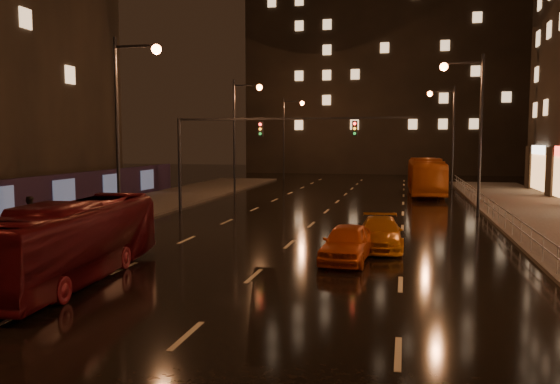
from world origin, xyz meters
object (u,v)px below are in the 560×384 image
object	(u,v)px
bus_red	(72,241)
bus_curb	(426,176)
taxi_near	(347,243)
pedestrian_b	(31,214)
taxi_far	(380,233)

from	to	relation	value
bus_red	bus_curb	world-z (taller)	bus_curb
taxi_near	bus_curb	bearing A→B (deg)	86.21
bus_curb	pedestrian_b	distance (m)	32.64
bus_curb	pedestrian_b	world-z (taller)	bus_curb
taxi_far	pedestrian_b	size ratio (longest dim) A/B	2.54
pedestrian_b	bus_curb	bearing A→B (deg)	-56.17
bus_red	taxi_far	distance (m)	12.68
pedestrian_b	taxi_near	bearing A→B (deg)	-117.24
bus_red	taxi_near	world-z (taller)	bus_red
taxi_near	taxi_far	distance (m)	3.14
bus_red	pedestrian_b	world-z (taller)	bus_red
taxi_near	taxi_far	size ratio (longest dim) A/B	0.93
taxi_far	pedestrian_b	bearing A→B (deg)	178.36
bus_red	taxi_near	distance (m)	10.05
bus_curb	taxi_far	xyz separation A→B (m)	(-2.80, -25.37, -0.94)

